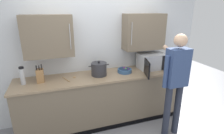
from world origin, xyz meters
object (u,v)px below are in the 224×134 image
at_px(microwave_oven, 151,61).
at_px(knife_block, 40,76).
at_px(wooden_spoon, 70,78).
at_px(stock_pot, 99,69).
at_px(fruit_bowl, 125,70).
at_px(thermos_flask, 22,76).
at_px(person_figure, 175,78).

xyz_separation_m(microwave_oven, knife_block, (-2.03, -0.01, -0.04)).
distance_m(wooden_spoon, knife_block, 0.48).
relative_size(stock_pot, fruit_bowl, 1.42).
bearing_deg(fruit_bowl, microwave_oven, 3.39).
distance_m(microwave_oven, fruit_bowl, 0.58).
bearing_deg(microwave_oven, stock_pot, -178.84).
bearing_deg(knife_block, wooden_spoon, -2.59).
bearing_deg(knife_block, stock_pot, -0.82).
relative_size(wooden_spoon, fruit_bowl, 0.92).
height_order(wooden_spoon, fruit_bowl, fruit_bowl).
bearing_deg(thermos_flask, wooden_spoon, -0.26).
xyz_separation_m(knife_block, fruit_bowl, (1.47, -0.03, -0.07)).
bearing_deg(wooden_spoon, fruit_bowl, -0.30).
distance_m(fruit_bowl, thermos_flask, 1.72).
bearing_deg(thermos_flask, stock_pot, 0.17).
xyz_separation_m(wooden_spoon, stock_pot, (0.51, 0.01, 0.11)).
bearing_deg(stock_pot, microwave_oven, 1.16).
bearing_deg(fruit_bowl, stock_pot, 178.57).
distance_m(knife_block, stock_pot, 0.98).
bearing_deg(person_figure, microwave_oven, 89.65).
height_order(knife_block, thermos_flask, knife_block).
distance_m(microwave_oven, wooden_spoon, 1.58).
xyz_separation_m(knife_block, stock_pot, (0.98, -0.01, 0.01)).
relative_size(thermos_flask, person_figure, 0.17).
bearing_deg(person_figure, thermos_flask, 162.08).
bearing_deg(microwave_oven, person_figure, -90.35).
bearing_deg(wooden_spoon, microwave_oven, 1.03).
height_order(microwave_oven, stock_pot, microwave_oven).
bearing_deg(wooden_spoon, thermos_flask, 179.74).
distance_m(knife_block, thermos_flask, 0.26).
distance_m(wooden_spoon, thermos_flask, 0.73).
bearing_deg(knife_block, microwave_oven, 0.21).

